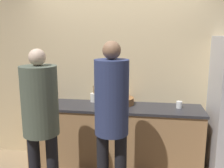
{
  "coord_description": "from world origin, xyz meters",
  "views": [
    {
      "loc": [
        0.46,
        -2.97,
        1.91
      ],
      "look_at": [
        0.0,
        0.13,
        1.27
      ],
      "focal_mm": 40.0,
      "sensor_mm": 36.0,
      "label": 1
    }
  ],
  "objects_px": {
    "fruit_bowl": "(121,101)",
    "cup_white": "(179,105)",
    "utensil_crock": "(94,97)",
    "bottle_red": "(51,96)",
    "person_left": "(41,113)",
    "person_center": "(112,113)"
  },
  "relations": [
    {
      "from": "person_center",
      "to": "cup_white",
      "type": "bearing_deg",
      "value": 48.96
    },
    {
      "from": "bottle_red",
      "to": "person_center",
      "type": "bearing_deg",
      "value": -43.73
    },
    {
      "from": "utensil_crock",
      "to": "cup_white",
      "type": "height_order",
      "value": "utensil_crock"
    },
    {
      "from": "person_center",
      "to": "utensil_crock",
      "type": "xyz_separation_m",
      "value": [
        -0.42,
        1.05,
        -0.12
      ]
    },
    {
      "from": "cup_white",
      "to": "person_left",
      "type": "bearing_deg",
      "value": -148.72
    },
    {
      "from": "person_center",
      "to": "bottle_red",
      "type": "height_order",
      "value": "person_center"
    },
    {
      "from": "fruit_bowl",
      "to": "bottle_red",
      "type": "relative_size",
      "value": 2.24
    },
    {
      "from": "cup_white",
      "to": "fruit_bowl",
      "type": "bearing_deg",
      "value": 175.22
    },
    {
      "from": "person_left",
      "to": "fruit_bowl",
      "type": "distance_m",
      "value": 1.26
    },
    {
      "from": "person_left",
      "to": "cup_white",
      "type": "xyz_separation_m",
      "value": [
        1.55,
        0.94,
        -0.11
      ]
    },
    {
      "from": "cup_white",
      "to": "person_center",
      "type": "bearing_deg",
      "value": -131.04
    },
    {
      "from": "fruit_bowl",
      "to": "person_left",
      "type": "bearing_deg",
      "value": -126.7
    },
    {
      "from": "person_left",
      "to": "utensil_crock",
      "type": "xyz_separation_m",
      "value": [
        0.34,
        1.08,
        -0.09
      ]
    },
    {
      "from": "utensil_crock",
      "to": "bottle_red",
      "type": "relative_size",
      "value": 1.48
    },
    {
      "from": "utensil_crock",
      "to": "bottle_red",
      "type": "distance_m",
      "value": 0.66
    },
    {
      "from": "person_left",
      "to": "person_center",
      "type": "xyz_separation_m",
      "value": [
        0.76,
        0.04,
        0.03
      ]
    },
    {
      "from": "person_left",
      "to": "bottle_red",
      "type": "bearing_deg",
      "value": 106.54
    },
    {
      "from": "fruit_bowl",
      "to": "utensil_crock",
      "type": "xyz_separation_m",
      "value": [
        -0.41,
        0.08,
        0.02
      ]
    },
    {
      "from": "person_left",
      "to": "bottle_red",
      "type": "distance_m",
      "value": 1.12
    },
    {
      "from": "person_left",
      "to": "bottle_red",
      "type": "relative_size",
      "value": 10.92
    },
    {
      "from": "fruit_bowl",
      "to": "cup_white",
      "type": "xyz_separation_m",
      "value": [
        0.8,
        -0.07,
        -0.0
      ]
    },
    {
      "from": "utensil_crock",
      "to": "person_left",
      "type": "bearing_deg",
      "value": -107.59
    }
  ]
}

